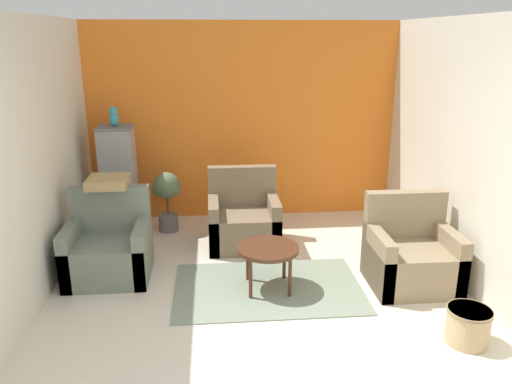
{
  "coord_description": "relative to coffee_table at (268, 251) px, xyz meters",
  "views": [
    {
      "loc": [
        -0.43,
        -2.94,
        2.45
      ],
      "look_at": [
        0.0,
        1.89,
        0.92
      ],
      "focal_mm": 35.0,
      "sensor_mm": 36.0,
      "label": 1
    }
  ],
  "objects": [
    {
      "name": "coffee_table",
      "position": [
        0.0,
        0.0,
        0.0
      ],
      "size": [
        0.62,
        0.62,
        0.46
      ],
      "color": "#472819",
      "rests_on": "ground_plane"
    },
    {
      "name": "throw_pillow",
      "position": [
        -1.64,
        0.69,
        0.56
      ],
      "size": [
        0.41,
        0.41,
        0.1
      ],
      "color": "tan",
      "rests_on": "armchair_left"
    },
    {
      "name": "wicker_basket",
      "position": [
        1.54,
        -1.07,
        -0.24
      ],
      "size": [
        0.37,
        0.37,
        0.31
      ],
      "color": "tan",
      "rests_on": "ground_plane"
    },
    {
      "name": "armchair_left",
      "position": [
        -1.64,
        0.43,
        -0.11
      ],
      "size": [
        0.84,
        0.73,
        0.92
      ],
      "color": "slate",
      "rests_on": "ground_plane"
    },
    {
      "name": "armchair_middle",
      "position": [
        -0.17,
        1.16,
        -0.11
      ],
      "size": [
        0.84,
        0.73,
        0.92
      ],
      "color": "#7A664C",
      "rests_on": "ground_plane"
    },
    {
      "name": "parrot",
      "position": [
        -1.72,
        1.73,
        1.08
      ],
      "size": [
        0.12,
        0.21,
        0.25
      ],
      "color": "teal",
      "rests_on": "birdcage"
    },
    {
      "name": "wall_back_accent",
      "position": [
        -0.09,
        2.24,
        0.91
      ],
      "size": [
        4.26,
        0.06,
        2.64
      ],
      "color": "orange",
      "rests_on": "ground_plane"
    },
    {
      "name": "potted_plant",
      "position": [
        -1.12,
        1.69,
        0.09
      ],
      "size": [
        0.37,
        0.34,
        0.79
      ],
      "color": "#66605B",
      "rests_on": "ground_plane"
    },
    {
      "name": "area_rug",
      "position": [
        0.0,
        0.0,
        -0.4
      ],
      "size": [
        1.88,
        1.22,
        0.01
      ],
      "color": "gray",
      "rests_on": "ground_plane"
    },
    {
      "name": "wall_right",
      "position": [
        2.01,
        0.33,
        0.91
      ],
      "size": [
        0.06,
        3.77,
        2.64
      ],
      "color": "beige",
      "rests_on": "ground_plane"
    },
    {
      "name": "wall_left",
      "position": [
        -2.19,
        0.33,
        0.91
      ],
      "size": [
        0.06,
        3.77,
        2.64
      ],
      "color": "beige",
      "rests_on": "ground_plane"
    },
    {
      "name": "birdcage",
      "position": [
        -1.72,
        1.73,
        0.26
      ],
      "size": [
        0.51,
        0.51,
        1.38
      ],
      "color": "slate",
      "rests_on": "ground_plane"
    },
    {
      "name": "armchair_right",
      "position": [
        1.46,
        -0.02,
        -0.11
      ],
      "size": [
        0.84,
        0.73,
        0.92
      ],
      "color": "#8E7A5B",
      "rests_on": "ground_plane"
    }
  ]
}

